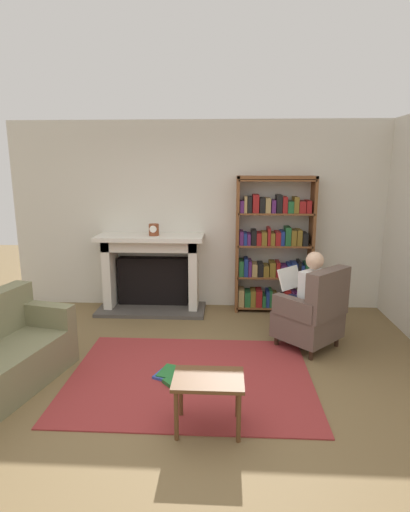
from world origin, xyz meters
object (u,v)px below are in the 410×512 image
mantel_clock (154,230)px  seated_reader (305,294)px  armchair_reading (313,313)px  side_table (208,386)px  bookshelf (273,248)px  fireplace (152,270)px

mantel_clock → seated_reader: (1.93, -1.05, -0.57)m
armchair_reading → side_table: size_ratio=1.73×
armchair_reading → seated_reader: size_ratio=0.85×
mantel_clock → seated_reader: 2.27m
side_table → bookshelf: bearing=74.2°
seated_reader → mantel_clock: bearing=-73.0°
bookshelf → side_table: size_ratio=3.46×
mantel_clock → bookshelf: bearing=4.6°
armchair_reading → side_table: bearing=9.6°
fireplace → seated_reader: bearing=-30.0°
fireplace → side_table: bearing=-71.3°
fireplace → armchair_reading: fireplace is taller
fireplace → bookshelf: size_ratio=0.80×
bookshelf → seated_reader: 1.25m
seated_reader → bookshelf: bearing=-122.7°
armchair_reading → side_table: 1.93m
fireplace → mantel_clock: bearing=-59.3°
mantel_clock → armchair_reading: bearing=-29.3°
seated_reader → side_table: (-1.05, -1.64, -0.24)m
bookshelf → fireplace: bearing=-178.9°
armchair_reading → seated_reader: bearing=-90.0°
armchair_reading → seated_reader: 0.23m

